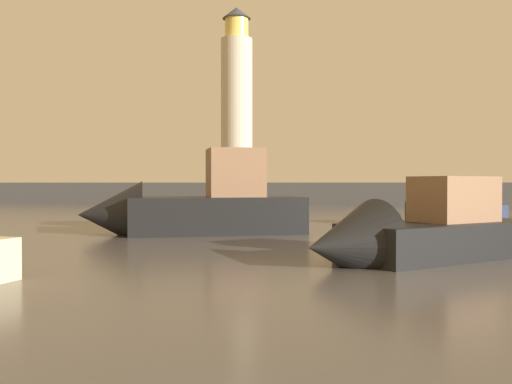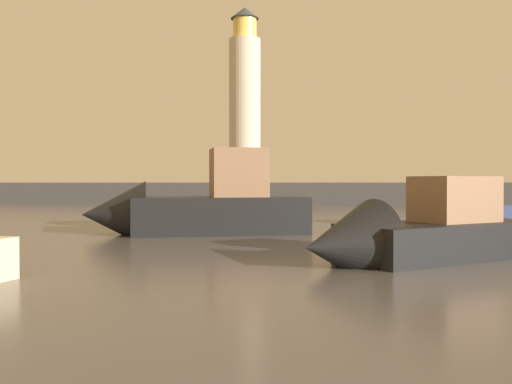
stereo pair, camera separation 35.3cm
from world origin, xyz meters
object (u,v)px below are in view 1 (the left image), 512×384
object	(u,v)px
lighthouse	(237,100)
motorboat_0	(411,236)
motorboat_4	(443,210)
motorboat_2	(187,208)

from	to	relation	value
lighthouse	motorboat_0	xyz separation A→B (m)	(12.70, -41.51, -10.20)
motorboat_0	motorboat_4	distance (m)	13.99
motorboat_0	motorboat_2	xyz separation A→B (m)	(-8.27, 6.87, 0.38)
motorboat_0	motorboat_4	bearing A→B (deg)	76.54
motorboat_2	motorboat_4	xyz separation A→B (m)	(11.53, 6.73, -0.32)
motorboat_2	motorboat_4	distance (m)	13.35
lighthouse	motorboat_4	xyz separation A→B (m)	(15.95, -27.91, -10.14)
lighthouse	motorboat_0	distance (m)	44.59
motorboat_0	motorboat_4	xyz separation A→B (m)	(3.26, 13.60, 0.07)
motorboat_0	motorboat_2	world-z (taller)	motorboat_2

